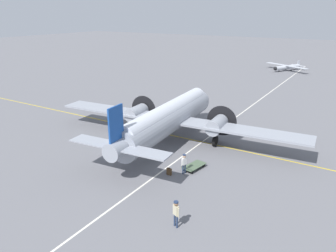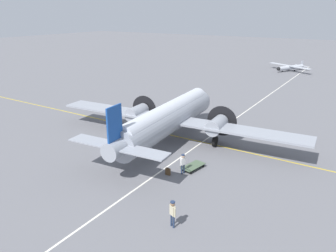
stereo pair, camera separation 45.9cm
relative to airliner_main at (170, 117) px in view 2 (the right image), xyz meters
The scene contains 10 objects.
ground_plane 2.66m from the airliner_main, 94.71° to the left, with size 300.00×300.00×0.00m, color slate.
apron_line_eastwest 2.99m from the airliner_main, 91.46° to the right, with size 120.00×0.16×0.01m.
apron_line_northsouth 4.01m from the airliner_main, behind, with size 0.16×120.00×0.01m.
airliner_main is the anchor object (origin of this frame).
crew_foreground 14.55m from the airliner_main, 122.67° to the left, with size 0.57×0.40×1.82m.
passenger_boarding 7.56m from the airliner_main, 130.31° to the left, with size 0.37×0.56×1.73m.
suitcase_near_door 7.90m from the airliner_main, 120.71° to the left, with size 0.42×0.20×0.61m.
suitcase_upright_spare 7.73m from the airliner_main, 120.50° to the left, with size 0.38×0.16×0.54m.
baggage_cart 7.18m from the airliner_main, 138.87° to the left, with size 1.44×2.40×0.56m.
light_aircraft_distant 50.59m from the airliner_main, 90.49° to the right, with size 10.33×8.12×2.12m.
Camera 2 is at (-16.80, 26.50, 12.77)m, focal length 35.00 mm.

